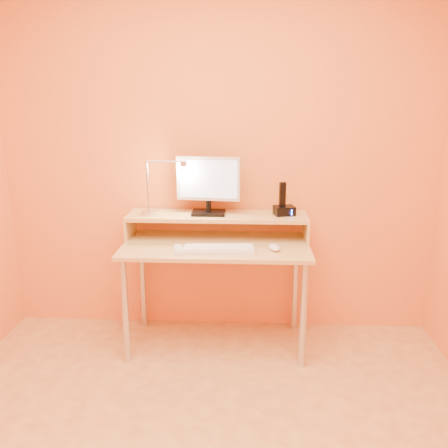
# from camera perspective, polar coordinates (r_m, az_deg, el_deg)

# --- Properties ---
(wall_back) EXTENTS (3.00, 0.04, 2.50)m
(wall_back) POSITION_cam_1_polar(r_m,az_deg,el_deg) (3.24, -0.65, 8.31)
(wall_back) COLOR orange
(wall_back) RESTS_ON floor
(desk_leg_fl) EXTENTS (0.04, 0.04, 0.69)m
(desk_leg_fl) POSITION_cam_1_polar(r_m,az_deg,el_deg) (3.03, -11.87, -10.38)
(desk_leg_fl) COLOR silver
(desk_leg_fl) RESTS_ON floor
(desk_leg_fr) EXTENTS (0.04, 0.04, 0.69)m
(desk_leg_fr) POSITION_cam_1_polar(r_m,az_deg,el_deg) (2.96, 9.60, -10.91)
(desk_leg_fr) COLOR silver
(desk_leg_fr) RESTS_ON floor
(desk_leg_bl) EXTENTS (0.04, 0.04, 0.69)m
(desk_leg_bl) POSITION_cam_1_polar(r_m,az_deg,el_deg) (3.48, -9.83, -6.83)
(desk_leg_bl) COLOR silver
(desk_leg_bl) RESTS_ON floor
(desk_leg_br) EXTENTS (0.04, 0.04, 0.69)m
(desk_leg_br) POSITION_cam_1_polar(r_m,az_deg,el_deg) (3.42, 8.65, -7.20)
(desk_leg_br) COLOR silver
(desk_leg_br) RESTS_ON floor
(desk_lower) EXTENTS (1.20, 0.60, 0.02)m
(desk_lower) POSITION_cam_1_polar(r_m,az_deg,el_deg) (3.04, -0.98, -2.64)
(desk_lower) COLOR tan
(desk_lower) RESTS_ON floor
(shelf_riser_left) EXTENTS (0.02, 0.30, 0.14)m
(shelf_riser_left) POSITION_cam_1_polar(r_m,az_deg,el_deg) (3.25, -11.26, -0.27)
(shelf_riser_left) COLOR tan
(shelf_riser_left) RESTS_ON desk_lower
(shelf_riser_right) EXTENTS (0.02, 0.30, 0.14)m
(shelf_riser_right) POSITION_cam_1_polar(r_m,az_deg,el_deg) (3.18, 9.87, -0.56)
(shelf_riser_right) COLOR tan
(shelf_riser_right) RESTS_ON desk_lower
(desk_shelf) EXTENTS (1.20, 0.30, 0.02)m
(desk_shelf) POSITION_cam_1_polar(r_m,az_deg,el_deg) (3.14, -0.82, 0.98)
(desk_shelf) COLOR tan
(desk_shelf) RESTS_ON desk_lower
(monitor_foot) EXTENTS (0.22, 0.16, 0.02)m
(monitor_foot) POSITION_cam_1_polar(r_m,az_deg,el_deg) (3.14, -1.88, 1.38)
(monitor_foot) COLOR black
(monitor_foot) RESTS_ON desk_shelf
(monitor_neck) EXTENTS (0.04, 0.04, 0.07)m
(monitor_neck) POSITION_cam_1_polar(r_m,az_deg,el_deg) (3.13, -1.89, 2.16)
(monitor_neck) COLOR black
(monitor_neck) RESTS_ON monitor_foot
(monitor_panel) EXTENTS (0.42, 0.08, 0.29)m
(monitor_panel) POSITION_cam_1_polar(r_m,az_deg,el_deg) (3.10, -1.90, 5.53)
(monitor_panel) COLOR silver
(monitor_panel) RESTS_ON monitor_neck
(monitor_back) EXTENTS (0.38, 0.05, 0.24)m
(monitor_back) POSITION_cam_1_polar(r_m,az_deg,el_deg) (3.13, -1.87, 5.60)
(monitor_back) COLOR black
(monitor_back) RESTS_ON monitor_panel
(monitor_screen) EXTENTS (0.38, 0.05, 0.25)m
(monitor_screen) POSITION_cam_1_polar(r_m,az_deg,el_deg) (3.08, -1.93, 5.47)
(monitor_screen) COLOR #C7D7FF
(monitor_screen) RESTS_ON monitor_panel
(lamp_base) EXTENTS (0.10, 0.10, 0.02)m
(lamp_base) POSITION_cam_1_polar(r_m,az_deg,el_deg) (3.17, -9.10, 1.37)
(lamp_base) COLOR silver
(lamp_base) RESTS_ON desk_shelf
(lamp_post) EXTENTS (0.01, 0.01, 0.33)m
(lamp_post) POSITION_cam_1_polar(r_m,az_deg,el_deg) (3.13, -9.24, 4.53)
(lamp_post) COLOR silver
(lamp_post) RESTS_ON lamp_base
(lamp_arm) EXTENTS (0.24, 0.01, 0.01)m
(lamp_arm) POSITION_cam_1_polar(r_m,az_deg,el_deg) (3.08, -7.17, 7.55)
(lamp_arm) COLOR silver
(lamp_arm) RESTS_ON lamp_post
(lamp_head) EXTENTS (0.04, 0.04, 0.03)m
(lamp_head) POSITION_cam_1_polar(r_m,az_deg,el_deg) (3.06, -4.93, 7.28)
(lamp_head) COLOR silver
(lamp_head) RESTS_ON lamp_arm
(lamp_bulb) EXTENTS (0.03, 0.03, 0.00)m
(lamp_bulb) POSITION_cam_1_polar(r_m,az_deg,el_deg) (3.07, -4.92, 6.99)
(lamp_bulb) COLOR #FFEAC6
(lamp_bulb) RESTS_ON lamp_head
(phone_dock) EXTENTS (0.15, 0.13, 0.06)m
(phone_dock) POSITION_cam_1_polar(r_m,az_deg,el_deg) (3.14, 7.32, 1.63)
(phone_dock) COLOR black
(phone_dock) RESTS_ON desk_shelf
(phone_handset) EXTENTS (0.05, 0.03, 0.16)m
(phone_handset) POSITION_cam_1_polar(r_m,az_deg,el_deg) (3.11, 7.11, 3.60)
(phone_handset) COLOR black
(phone_handset) RESTS_ON phone_dock
(phone_led) EXTENTS (0.01, 0.00, 0.04)m
(phone_led) POSITION_cam_1_polar(r_m,az_deg,el_deg) (3.09, 8.22, 1.39)
(phone_led) COLOR #2469FF
(phone_led) RESTS_ON phone_dock
(keyboard) EXTENTS (0.44, 0.16, 0.02)m
(keyboard) POSITION_cam_1_polar(r_m,az_deg,el_deg) (2.89, -0.65, -3.13)
(keyboard) COLOR silver
(keyboard) RESTS_ON desk_lower
(mouse) EXTENTS (0.09, 0.12, 0.04)m
(mouse) POSITION_cam_1_polar(r_m,az_deg,el_deg) (2.93, 6.13, -2.83)
(mouse) COLOR silver
(mouse) RESTS_ON desk_lower
(remote_control) EXTENTS (0.07, 0.17, 0.02)m
(remote_control) POSITION_cam_1_polar(r_m,az_deg,el_deg) (2.91, -5.59, -3.14)
(remote_control) COLOR silver
(remote_control) RESTS_ON desk_lower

